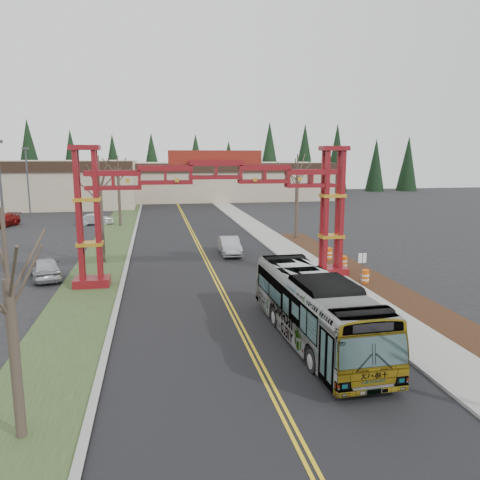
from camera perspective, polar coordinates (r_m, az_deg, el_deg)
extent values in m
plane|color=black|center=(15.15, 6.85, -22.82)|extent=(200.00, 200.00, 0.00)
cube|color=black|center=(38.21, -4.26, -2.27)|extent=(12.00, 110.00, 0.02)
cube|color=gold|center=(38.19, -4.44, -2.25)|extent=(0.12, 100.00, 0.01)
cube|color=gold|center=(38.22, -4.08, -2.24)|extent=(0.12, 100.00, 0.01)
cube|color=gray|center=(39.30, 4.69, -1.83)|extent=(0.30, 110.00, 0.15)
cube|color=gray|center=(39.70, 6.72, -1.74)|extent=(2.60, 110.00, 0.14)
cube|color=black|center=(27.47, 21.33, -7.85)|extent=(2.60, 50.00, 0.12)
cube|color=#304020|center=(38.22, -16.28, -2.61)|extent=(4.00, 110.00, 0.08)
cube|color=gray|center=(38.06, -13.51, -2.48)|extent=(0.30, 110.00, 0.15)
cube|color=#620C10|center=(31.40, -17.57, -4.93)|extent=(2.20, 1.60, 0.60)
cube|color=#620C10|center=(30.33, -19.12, 2.74)|extent=(0.28, 0.28, 8.00)
cube|color=#620C10|center=(30.18, -17.05, 2.82)|extent=(0.28, 0.28, 8.00)
cube|color=#620C10|center=(31.02, -18.93, 2.91)|extent=(0.28, 0.28, 8.00)
cube|color=#620C10|center=(30.87, -16.91, 2.99)|extent=(0.28, 0.28, 8.00)
cube|color=gold|center=(30.86, -17.82, -0.45)|extent=(1.60, 1.10, 0.22)
cube|color=gold|center=(30.49, -18.11, 4.73)|extent=(1.60, 1.10, 0.22)
cube|color=#620C10|center=(30.38, -18.44, 10.65)|extent=(1.80, 1.20, 0.30)
cube|color=#620C10|center=(33.33, 10.91, -3.77)|extent=(2.20, 1.60, 0.60)
cube|color=#620C10|center=(32.06, 10.47, 3.51)|extent=(0.28, 0.28, 8.00)
cube|color=#620C10|center=(32.46, 12.29, 3.53)|extent=(0.28, 0.28, 8.00)
cube|color=#620C10|center=(32.71, 10.04, 3.65)|extent=(0.28, 0.28, 8.00)
cube|color=#620C10|center=(33.10, 11.83, 3.67)|extent=(0.28, 0.28, 8.00)
cube|color=gold|center=(32.83, 11.05, 0.47)|extent=(1.60, 1.10, 0.22)
cube|color=gold|center=(32.48, 11.22, 5.34)|extent=(1.60, 1.10, 0.22)
cube|color=#620C10|center=(32.38, 11.42, 10.91)|extent=(1.80, 1.20, 0.30)
cube|color=#620C10|center=(30.37, -3.01, 8.79)|extent=(16.00, 0.90, 1.00)
cube|color=#620C10|center=(30.40, -2.99, 7.09)|extent=(16.00, 0.90, 0.60)
cube|color=maroon|center=(30.36, -3.02, 10.02)|extent=(6.00, 0.25, 0.90)
cube|color=tan|center=(93.27, -1.80, 7.28)|extent=(38.00, 20.00, 7.00)
cube|color=black|center=(83.20, -0.76, 8.79)|extent=(38.00, 0.40, 1.60)
cone|color=black|center=(107.22, -24.46, 8.37)|extent=(5.60, 5.60, 13.00)
cylinder|color=#382D26|center=(107.46, -24.23, 5.34)|extent=(0.80, 0.80, 1.60)
cone|color=black|center=(105.51, -19.93, 8.65)|extent=(5.60, 5.60, 13.00)
cylinder|color=#382D26|center=(105.76, -19.74, 5.57)|extent=(0.80, 0.80, 1.60)
cone|color=black|center=(104.47, -15.28, 8.89)|extent=(5.60, 5.60, 13.00)
cylinder|color=#382D26|center=(104.72, -15.13, 5.78)|extent=(0.80, 0.80, 1.60)
cone|color=black|center=(104.12, -10.56, 9.07)|extent=(5.60, 5.60, 13.00)
cylinder|color=#382D26|center=(104.37, -10.45, 5.94)|extent=(0.80, 0.80, 1.60)
cone|color=black|center=(104.46, -5.83, 9.19)|extent=(5.60, 5.60, 13.00)
cylinder|color=#382D26|center=(104.71, -5.77, 6.07)|extent=(0.80, 0.80, 1.60)
cone|color=black|center=(105.48, -1.16, 9.25)|extent=(5.60, 5.60, 13.00)
cylinder|color=#382D26|center=(105.73, -1.15, 6.16)|extent=(0.80, 0.80, 1.60)
cone|color=black|center=(107.17, 3.39, 9.25)|extent=(5.60, 5.60, 13.00)
cylinder|color=#382D26|center=(107.42, 3.35, 6.21)|extent=(0.80, 0.80, 1.60)
cone|color=black|center=(109.50, 7.77, 9.20)|extent=(5.60, 5.60, 13.00)
cylinder|color=#382D26|center=(109.74, 7.70, 6.22)|extent=(0.80, 0.80, 1.60)
cone|color=black|center=(112.42, 11.94, 9.10)|extent=(5.60, 5.60, 13.00)
cylinder|color=#382D26|center=(112.66, 11.84, 6.20)|extent=(0.80, 0.80, 1.60)
cone|color=black|center=(115.90, 15.88, 8.96)|extent=(5.60, 5.60, 13.00)
cylinder|color=#382D26|center=(116.12, 15.75, 6.15)|extent=(0.80, 0.80, 1.60)
cone|color=black|center=(119.87, 19.58, 8.79)|extent=(5.60, 5.60, 13.00)
cylinder|color=#382D26|center=(120.09, 19.41, 6.07)|extent=(0.80, 0.80, 1.60)
imported|color=#B1B5BA|center=(21.31, 9.08, -8.22)|extent=(2.94, 11.22, 3.10)
imported|color=#A5A8AD|center=(39.57, -1.27, -0.73)|extent=(1.67, 4.53, 1.48)
imported|color=#B5B7BD|center=(34.32, -22.62, -3.18)|extent=(3.02, 4.81, 1.53)
imported|color=maroon|center=(61.81, -27.00, 2.12)|extent=(3.56, 5.53, 1.49)
imported|color=silver|center=(59.34, -17.16, 2.41)|extent=(4.05, 1.43, 1.33)
cylinder|color=#382D26|center=(15.29, -25.72, -13.16)|extent=(0.31, 0.31, 4.87)
cylinder|color=#382D26|center=(14.35, -26.76, -0.58)|extent=(0.11, 0.11, 2.10)
cylinder|color=#382D26|center=(37.60, -16.52, 1.76)|extent=(0.35, 0.35, 6.00)
cylinder|color=#382D26|center=(37.25, -16.84, 8.00)|extent=(0.13, 0.13, 2.40)
cylinder|color=#382D26|center=(57.05, -14.49, 4.67)|extent=(0.33, 0.33, 6.13)
cylinder|color=#382D26|center=(56.83, -14.68, 8.79)|extent=(0.12, 0.12, 2.28)
cylinder|color=#382D26|center=(47.05, 6.90, 3.85)|extent=(0.34, 0.34, 6.19)
cylinder|color=#382D26|center=(46.77, 7.01, 8.92)|extent=(0.13, 0.13, 2.35)
cylinder|color=#3F3F44|center=(42.55, -27.03, 4.23)|extent=(0.21, 0.21, 9.27)
cylinder|color=#3F3F44|center=(68.61, -24.43, 6.23)|extent=(0.20, 0.20, 9.13)
cube|color=#3F3F44|center=(68.52, -24.72, 10.12)|extent=(0.81, 0.41, 0.25)
cylinder|color=#3F3F44|center=(30.39, 14.63, -3.66)|extent=(0.06, 0.06, 2.27)
cube|color=white|center=(30.20, 14.70, -2.14)|extent=(0.52, 0.05, 0.62)
cylinder|color=#DC560C|center=(31.51, 14.98, -4.40)|extent=(0.51, 0.51, 0.98)
cylinder|color=white|center=(31.47, 14.99, -4.14)|extent=(0.53, 0.53, 0.12)
cylinder|color=white|center=(31.54, 14.97, -4.65)|extent=(0.53, 0.53, 0.12)
cylinder|color=#DC560C|center=(35.24, 12.49, -2.74)|extent=(0.52, 0.52, 1.00)
cylinder|color=white|center=(35.21, 12.50, -2.50)|extent=(0.54, 0.54, 0.12)
cylinder|color=white|center=(35.27, 12.48, -2.97)|extent=(0.54, 0.54, 0.12)
cylinder|color=#DC560C|center=(37.85, 10.74, -1.74)|extent=(0.55, 0.55, 1.05)
cylinder|color=white|center=(37.82, 10.75, -1.51)|extent=(0.57, 0.57, 0.13)
cylinder|color=white|center=(37.88, 10.73, -1.97)|extent=(0.57, 0.57, 0.13)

